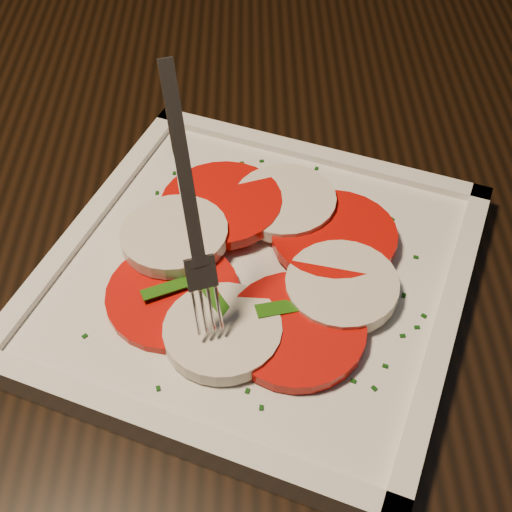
% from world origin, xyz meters
% --- Properties ---
extents(ground, '(6.00, 6.00, 0.00)m').
position_xyz_m(ground, '(0.00, 0.00, 0.00)').
color(ground, black).
rests_on(ground, ground).
extents(table, '(1.27, 0.90, 0.75)m').
position_xyz_m(table, '(-0.09, -0.25, 0.65)').
color(table, black).
rests_on(table, ground).
extents(chair, '(0.52, 0.52, 0.93)m').
position_xyz_m(chair, '(-0.04, 0.41, 0.53)').
color(chair, black).
rests_on(chair, ground).
extents(plate, '(0.35, 0.35, 0.01)m').
position_xyz_m(plate, '(-0.17, -0.32, 0.76)').
color(plate, silver).
rests_on(plate, table).
extents(caprese_salad, '(0.22, 0.23, 0.02)m').
position_xyz_m(caprese_salad, '(-0.17, -0.32, 0.77)').
color(caprese_salad, '#CC0604').
rests_on(caprese_salad, plate).
extents(fork, '(0.05, 0.07, 0.15)m').
position_xyz_m(fork, '(-0.20, -0.35, 0.86)').
color(fork, white).
rests_on(fork, caprese_salad).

